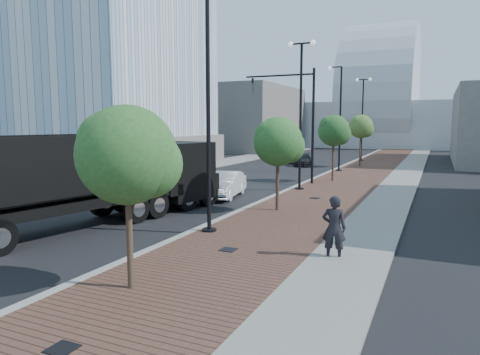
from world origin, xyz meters
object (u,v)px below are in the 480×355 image
at_px(dump_truck, 126,183).
at_px(pedestrian, 334,228).
at_px(dark_car_mid, 289,157).
at_px(white_sedan, 224,185).

distance_m(dump_truck, pedestrian, 10.17).
distance_m(dark_car_mid, pedestrian, 34.98).
height_order(dump_truck, pedestrian, dump_truck).
bearing_deg(dump_truck, white_sedan, 87.99).
distance_m(white_sedan, pedestrian, 12.36).
height_order(dump_truck, white_sedan, dump_truck).
bearing_deg(white_sedan, pedestrian, -57.48).
xyz_separation_m(dump_truck, pedestrian, (9.89, -2.31, -0.58)).
xyz_separation_m(dark_car_mid, pedestrian, (12.20, -32.78, 0.40)).
bearing_deg(dump_truck, pedestrian, -2.42).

